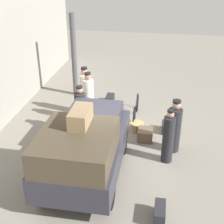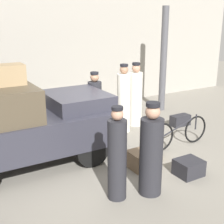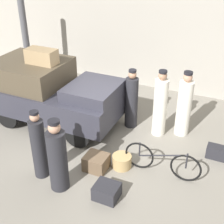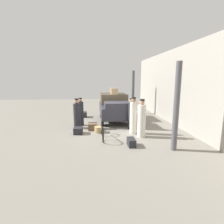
# 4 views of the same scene
# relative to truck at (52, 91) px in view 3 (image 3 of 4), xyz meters

# --- Properties ---
(ground_plane) EXTENTS (30.00, 30.00, 0.00)m
(ground_plane) POSITION_rel_truck_xyz_m (1.83, -0.57, -0.96)
(ground_plane) COLOR gray
(station_building_facade) EXTENTS (16.00, 0.15, 4.50)m
(station_building_facade) POSITION_rel_truck_xyz_m (1.83, 3.50, 1.29)
(station_building_facade) COLOR gray
(station_building_facade) RESTS_ON ground
(canopy_pillar_left) EXTENTS (0.22, 0.22, 3.36)m
(canopy_pillar_left) POSITION_rel_truck_xyz_m (-2.13, 1.72, 0.73)
(canopy_pillar_left) COLOR #4C4C51
(canopy_pillar_left) RESTS_ON ground
(truck) EXTENTS (3.63, 1.88, 1.74)m
(truck) POSITION_rel_truck_xyz_m (0.00, 0.00, 0.00)
(truck) COLOR black
(truck) RESTS_ON ground
(bicycle) EXTENTS (1.77, 0.04, 0.73)m
(bicycle) POSITION_rel_truck_xyz_m (3.54, -0.99, -0.60)
(bicycle) COLOR black
(bicycle) RESTS_ON ground
(wicker_basket) EXTENTS (0.45, 0.45, 0.30)m
(wicker_basket) POSITION_rel_truck_xyz_m (2.62, -1.12, -0.80)
(wicker_basket) COLOR tan
(wicker_basket) RESTS_ON ground
(porter_with_bicycle) EXTENTS (0.36, 0.36, 1.85)m
(porter_with_bicycle) POSITION_rel_truck_xyz_m (2.97, 0.61, -0.10)
(porter_with_bicycle) COLOR silver
(porter_with_bicycle) RESTS_ON ground
(porter_carrying_trunk) EXTENTS (0.38, 0.38, 1.81)m
(porter_carrying_trunk) POSITION_rel_truck_xyz_m (3.54, 0.88, -0.12)
(porter_carrying_trunk) COLOR silver
(porter_carrying_trunk) RESTS_ON ground
(porter_standing_middle) EXTENTS (0.35, 0.35, 1.70)m
(porter_standing_middle) POSITION_rel_truck_xyz_m (2.13, 0.68, -0.17)
(porter_standing_middle) COLOR #232328
(porter_standing_middle) RESTS_ON ground
(porter_lifting_near_truck) EXTENTS (0.33, 0.33, 1.65)m
(porter_lifting_near_truck) POSITION_rel_truck_xyz_m (1.08, -2.13, -0.19)
(porter_lifting_near_truck) COLOR #232328
(porter_lifting_near_truck) RESTS_ON ground
(conductor_in_dark_uniform) EXTENTS (0.40, 0.40, 1.67)m
(conductor_in_dark_uniform) POSITION_rel_truck_xyz_m (1.67, -2.30, -0.20)
(conductor_in_dark_uniform) COLOR #232328
(conductor_in_dark_uniform) RESTS_ON ground
(trunk_large_brown) EXTENTS (0.52, 0.47, 0.37)m
(trunk_large_brown) POSITION_rel_truck_xyz_m (2.11, -1.44, -0.77)
(trunk_large_brown) COLOR brown
(trunk_large_brown) RESTS_ON ground
(suitcase_black_upright) EXTENTS (0.57, 0.29, 0.31)m
(suitcase_black_upright) POSITION_rel_truck_xyz_m (4.63, 0.16, -0.80)
(suitcase_black_upright) COLOR #232328
(suitcase_black_upright) RESTS_ON ground
(trunk_wicker_pale) EXTENTS (0.51, 0.45, 0.32)m
(trunk_wicker_pale) POSITION_rel_truck_xyz_m (2.73, -2.17, -0.80)
(trunk_wicker_pale) COLOR #232328
(trunk_wicker_pale) RESTS_ON ground
(trunk_on_truck_roof) EXTENTS (0.83, 0.43, 0.40)m
(trunk_on_truck_roof) POSITION_rel_truck_xyz_m (-0.22, 0.00, 0.98)
(trunk_on_truck_roof) COLOR #937A56
(trunk_on_truck_roof) RESTS_ON truck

